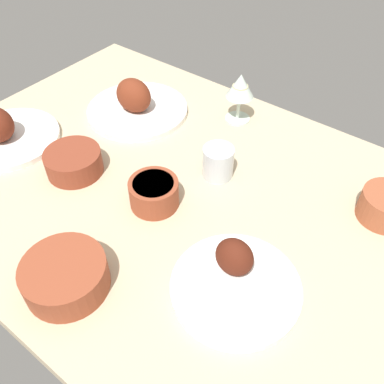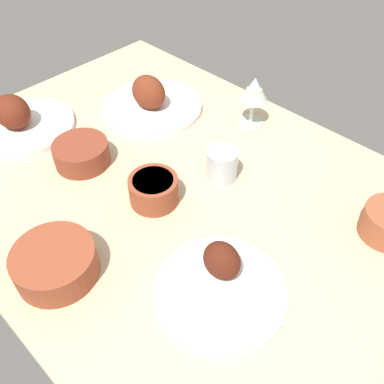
{
  "view_description": "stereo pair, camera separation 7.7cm",
  "coord_description": "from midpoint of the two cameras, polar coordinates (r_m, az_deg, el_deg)",
  "views": [
    {
      "loc": [
        -40.51,
        52.89,
        72.77
      ],
      "look_at": [
        0.0,
        0.0,
        6.0
      ],
      "focal_mm": 38.93,
      "sensor_mm": 36.0,
      "label": 1
    },
    {
      "loc": [
        -46.37,
        47.84,
        72.77
      ],
      "look_at": [
        0.0,
        0.0,
        6.0
      ],
      "focal_mm": 38.93,
      "sensor_mm": 36.0,
      "label": 2
    }
  ],
  "objects": [
    {
      "name": "plate_center_main",
      "position": [
        0.8,
        6.82,
        -12.4
      ],
      "size": [
        24.73,
        24.73,
        9.11
      ],
      "color": "white",
      "rests_on": "dining_table"
    },
    {
      "name": "water_tumbler",
      "position": [
        0.99,
        6.2,
        3.8
      ],
      "size": [
        7.45,
        7.45,
        7.87
      ],
      "primitive_type": "cylinder",
      "color": "silver",
      "rests_on": "dining_table"
    },
    {
      "name": "plate_near_viewer",
      "position": [
        1.22,
        -3.82,
        12.23
      ],
      "size": [
        28.67,
        28.67,
        10.75
      ],
      "color": "white",
      "rests_on": "dining_table"
    },
    {
      "name": "bowl_soup",
      "position": [
        0.93,
        -2.91,
        0.28
      ],
      "size": [
        11.1,
        11.1,
        6.41
      ],
      "color": "brown",
      "rests_on": "dining_table"
    },
    {
      "name": "dining_table",
      "position": [
        0.97,
        2.28,
        -1.76
      ],
      "size": [
        140.0,
        90.0,
        4.0
      ],
      "primitive_type": "cube",
      "color": "#C6B28E",
      "rests_on": "ground"
    },
    {
      "name": "bowl_cream",
      "position": [
        0.83,
        -15.72,
        -9.4
      ],
      "size": [
        15.96,
        15.96,
        6.33
      ],
      "color": "brown",
      "rests_on": "dining_table"
    },
    {
      "name": "wine_glass",
      "position": [
        1.14,
        10.48,
        13.29
      ],
      "size": [
        7.6,
        7.6,
        14.0
      ],
      "color": "silver",
      "rests_on": "dining_table"
    },
    {
      "name": "plate_far_side",
      "position": [
        1.22,
        -20.83,
        9.15
      ],
      "size": [
        26.21,
        26.21,
        10.35
      ],
      "color": "white",
      "rests_on": "dining_table"
    },
    {
      "name": "bowl_potatoes",
      "position": [
        1.05,
        -12.9,
        5.21
      ],
      "size": [
        13.64,
        13.64,
        5.75
      ],
      "color": "brown",
      "rests_on": "dining_table"
    }
  ]
}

